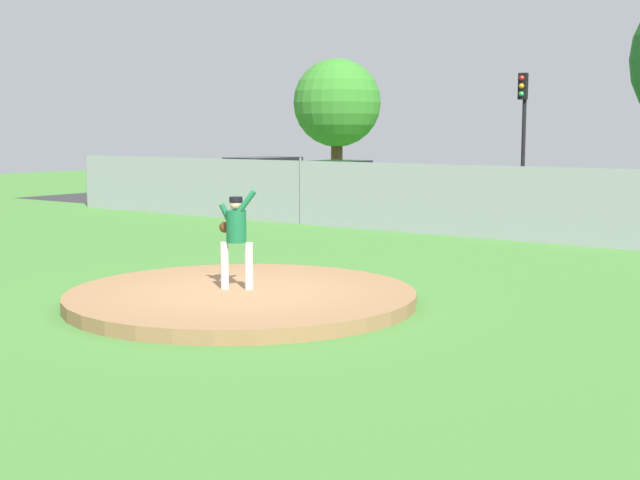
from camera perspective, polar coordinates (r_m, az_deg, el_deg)
The scene contains 12 objects.
ground_plane at distance 18.84m, azimuth 6.92°, elevation -1.24°, with size 80.00×80.00×0.00m, color #427A33.
asphalt_strip at distance 26.54m, azimuth 15.88°, elevation 0.99°, with size 44.00×7.00×0.01m, color #2B2B2D.
pitchers_mound at distance 13.95m, azimuth -5.17°, elevation -3.75°, with size 5.58×5.58×0.21m, color olive.
pitcher_youth at distance 13.91m, azimuth -5.55°, elevation 0.51°, with size 0.77×0.33×1.62m.
baseball at distance 14.64m, azimuth -6.49°, elevation -2.68°, with size 0.07×0.07×0.07m, color white.
chainlink_fence at distance 22.29m, azimuth 11.96°, elevation 2.39°, with size 32.14×0.07×1.97m.
parked_car_charcoal at distance 30.25m, azimuth 1.02°, elevation 3.53°, with size 1.89×4.22×1.71m.
parked_car_navy at distance 28.25m, azimuth 7.09°, elevation 3.18°, with size 2.05×4.52×1.63m.
parked_car_teal at distance 32.34m, azimuth -3.75°, elevation 3.82°, with size 2.14×4.86×1.77m.
traffic_cone_orange at distance 24.27m, azimuth 12.20°, elevation 1.16°, with size 0.40×0.40×0.55m.
traffic_light_near at distance 31.07m, azimuth 13.20°, elevation 7.90°, with size 0.28×0.46×4.71m.
tree_tall_centre at distance 41.56m, azimuth 1.12°, elevation 8.96°, with size 4.15×4.15×6.13m.
Camera 1 is at (9.02, -10.30, 2.75)m, focal length 48.70 mm.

